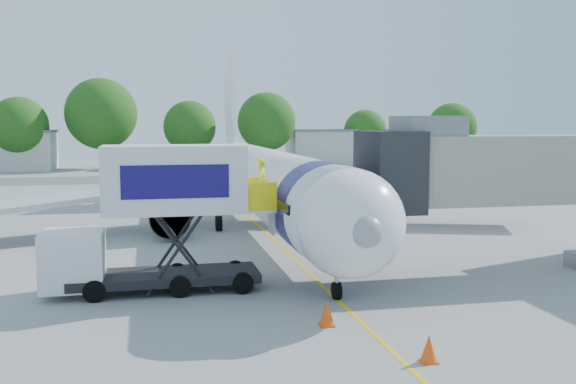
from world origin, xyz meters
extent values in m
plane|color=#979794|center=(0.00, 0.00, 0.00)|extent=(160.00, 160.00, 0.00)
cube|color=yellow|center=(0.00, 0.00, 0.01)|extent=(0.15, 70.00, 0.01)
cube|color=#59595B|center=(0.00, 42.00, 0.00)|extent=(120.00, 10.00, 0.01)
cylinder|color=white|center=(0.00, 3.00, 3.00)|extent=(3.70, 28.00, 3.70)
sphere|color=white|center=(0.00, -11.00, 3.00)|extent=(3.70, 3.70, 3.70)
sphere|color=gray|center=(0.00, -12.55, 3.00)|extent=(1.10, 1.10, 1.10)
cone|color=white|center=(0.00, 20.00, 3.00)|extent=(3.70, 6.00, 3.70)
cube|color=white|center=(0.00, 21.00, 7.20)|extent=(0.35, 7.26, 8.29)
cube|color=silver|center=(9.00, 6.50, 2.30)|extent=(16.17, 9.32, 1.42)
cube|color=silver|center=(-9.00, 6.50, 2.30)|extent=(16.17, 9.32, 1.42)
cylinder|color=#999BA0|center=(5.50, 4.50, 1.30)|extent=(2.10, 3.60, 2.10)
cylinder|color=#999BA0|center=(-5.50, 4.50, 1.30)|extent=(2.10, 3.60, 2.10)
cube|color=black|center=(0.00, -11.30, 3.45)|extent=(2.60, 1.39, 0.81)
cylinder|color=#130C58|center=(0.00, -8.00, 3.00)|extent=(3.73, 2.00, 3.73)
cylinder|color=silver|center=(0.00, -9.50, 0.75)|extent=(0.16, 0.16, 1.50)
cylinder|color=black|center=(0.00, -9.50, 0.32)|extent=(0.25, 0.64, 0.64)
cylinder|color=black|center=(2.60, 6.00, 0.45)|extent=(0.35, 0.90, 0.90)
cylinder|color=black|center=(-2.60, 6.00, 0.45)|extent=(0.35, 0.90, 0.90)
cube|color=#ADA194|center=(9.00, -7.00, 4.40)|extent=(13.60, 2.60, 2.80)
cube|color=black|center=(2.90, -7.00, 4.40)|extent=(2.00, 3.20, 3.20)
cube|color=slate|center=(4.50, -7.00, 6.20)|extent=(2.40, 2.40, 0.80)
cylinder|color=black|center=(11.60, -7.00, 0.35)|extent=(0.30, 0.70, 0.70)
cube|color=black|center=(-6.00, -7.00, 0.55)|extent=(7.00, 2.30, 0.35)
cube|color=silver|center=(-9.30, -7.00, 1.35)|extent=(2.20, 2.20, 2.10)
cube|color=black|center=(-9.30, -7.00, 1.80)|extent=(1.90, 2.10, 0.70)
cube|color=silver|center=(-5.60, -7.00, 4.25)|extent=(5.20, 2.40, 2.50)
cube|color=#130C58|center=(-5.60, -8.22, 4.25)|extent=(3.80, 0.04, 1.20)
cube|color=silver|center=(-2.45, -7.00, 3.05)|extent=(1.10, 2.20, 0.10)
cube|color=yellow|center=(-2.45, -8.05, 3.60)|extent=(1.10, 0.06, 1.10)
cube|color=yellow|center=(-2.45, -5.95, 3.60)|extent=(1.10, 0.06, 1.10)
cylinder|color=black|center=(-3.20, -8.05, 0.40)|extent=(0.80, 0.25, 0.80)
cylinder|color=black|center=(-3.20, -5.95, 0.40)|extent=(0.80, 0.25, 0.80)
cylinder|color=black|center=(-8.50, -8.05, 0.40)|extent=(0.80, 0.25, 0.80)
cylinder|color=black|center=(-8.50, -5.95, 0.40)|extent=(0.80, 0.25, 0.80)
imported|color=#CAEE19|center=(-2.26, -7.00, 4.04)|extent=(0.65, 0.80, 1.88)
cube|color=silver|center=(4.28, -15.46, 0.72)|extent=(3.99, 2.80, 1.45)
cube|color=#130C58|center=(4.28, -15.46, 1.19)|extent=(2.48, 2.27, 0.36)
cylinder|color=black|center=(3.10, -16.57, 0.36)|extent=(0.77, 0.45, 0.72)
cylinder|color=black|center=(2.69, -15.18, 0.36)|extent=(0.77, 0.45, 0.72)
cylinder|color=black|center=(5.46, -14.36, 0.36)|extent=(0.77, 0.45, 0.72)
cone|color=#F84B0D|center=(-1.16, -12.35, 0.40)|extent=(0.50, 0.50, 0.80)
cube|color=#F84B0D|center=(-1.16, -12.35, 0.02)|extent=(0.46, 0.46, 0.05)
cone|color=#F84B0D|center=(0.66, -15.87, 0.38)|extent=(0.47, 0.47, 0.75)
cube|color=#F84B0D|center=(0.66, -15.87, 0.02)|extent=(0.43, 0.43, 0.04)
cube|color=beige|center=(22.00, 62.00, 2.50)|extent=(16.00, 7.00, 5.00)
cube|color=slate|center=(22.00, 62.00, 5.15)|extent=(16.40, 7.40, 0.30)
cylinder|color=#382314|center=(-22.93, 57.62, 1.70)|extent=(0.56, 0.56, 3.39)
sphere|color=#185416|center=(-22.93, 57.62, 5.84)|extent=(7.53, 7.53, 7.53)
cylinder|color=#382314|center=(-12.78, 59.66, 2.17)|extent=(0.56, 0.56, 4.33)
sphere|color=#185416|center=(-12.78, 59.66, 7.47)|extent=(9.63, 9.63, 9.63)
cylinder|color=#382314|center=(-0.89, 59.84, 1.65)|extent=(0.56, 0.56, 3.29)
sphere|color=#185416|center=(-0.89, 59.84, 5.67)|extent=(7.32, 7.32, 7.32)
cylinder|color=#382314|center=(9.84, 58.79, 1.86)|extent=(0.56, 0.56, 3.72)
sphere|color=#185416|center=(9.84, 58.79, 6.41)|extent=(8.27, 8.27, 8.27)
cylinder|color=#382314|center=(25.29, 60.84, 1.45)|extent=(0.56, 0.56, 2.89)
sphere|color=#185416|center=(25.29, 60.84, 4.98)|extent=(6.42, 6.42, 6.42)
cylinder|color=#382314|center=(37.11, 56.27, 1.61)|extent=(0.56, 0.56, 3.23)
sphere|color=#185416|center=(37.11, 56.27, 5.56)|extent=(7.18, 7.18, 7.18)
camera|label=1|loc=(-6.48, -31.16, 6.36)|focal=40.00mm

